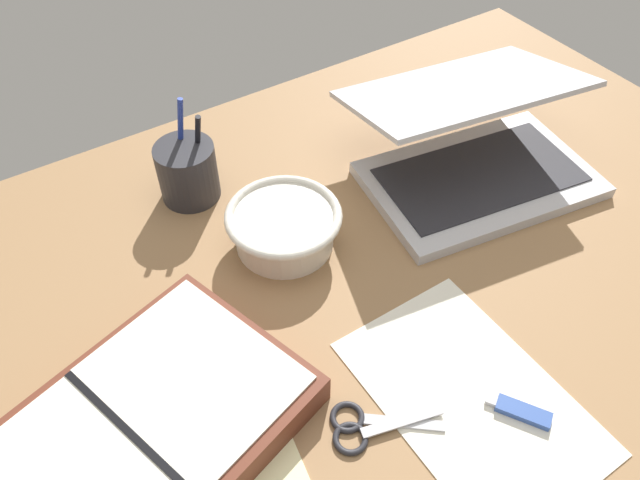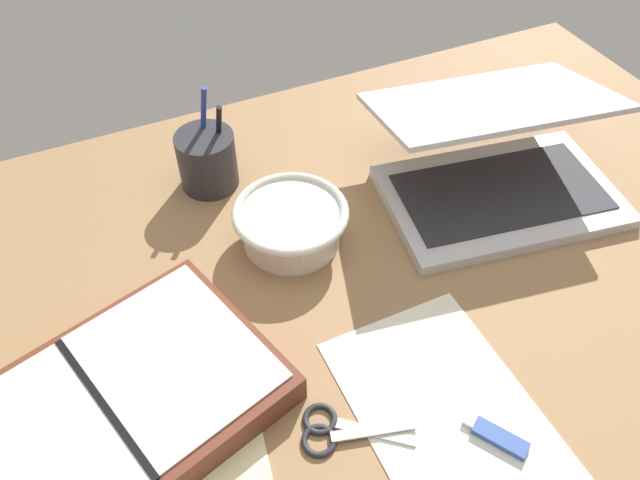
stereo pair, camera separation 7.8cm
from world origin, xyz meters
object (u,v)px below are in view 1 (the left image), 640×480
at_px(bowl, 284,226).
at_px(laptop, 474,148).
at_px(scissors, 362,426).
at_px(pen_cup, 188,171).
at_px(planner, 134,442).

bearing_deg(bowl, laptop, -4.74).
bearing_deg(scissors, laptop, 60.38).
relative_size(bowl, pen_cup, 1.04).
height_order(laptop, planner, laptop).
xyz_separation_m(bowl, planner, (-0.29, -0.18, -0.01)).
xyz_separation_m(laptop, scissors, (-0.39, -0.26, -0.05)).
xyz_separation_m(bowl, scissors, (-0.07, -0.28, -0.03)).
xyz_separation_m(pen_cup, planner, (-0.22, -0.34, -0.02)).
bearing_deg(laptop, planner, -157.07).
xyz_separation_m(pen_cup, scissors, (-0.00, -0.45, -0.04)).
distance_m(bowl, planner, 0.34).
height_order(pen_cup, scissors, pen_cup).
bearing_deg(planner, scissors, -43.50).
bearing_deg(bowl, scissors, -103.85).
bearing_deg(pen_cup, laptop, -26.27).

